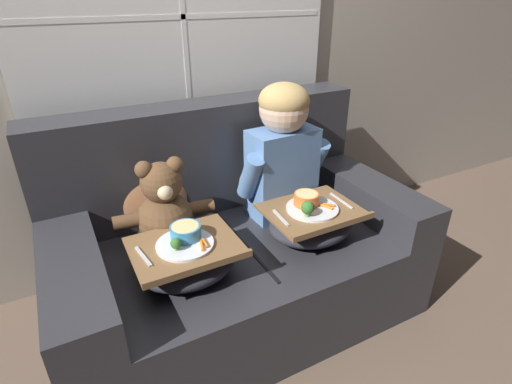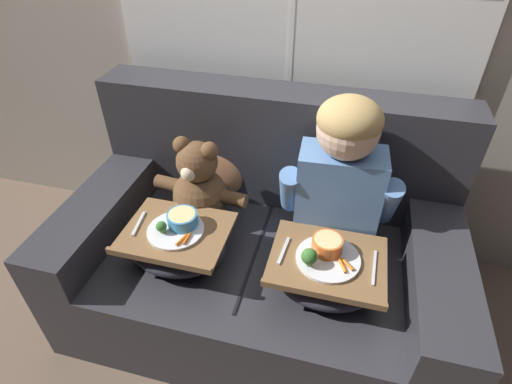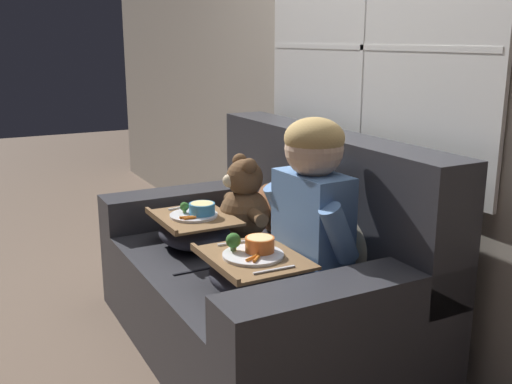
{
  "view_description": "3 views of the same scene",
  "coord_description": "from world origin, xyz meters",
  "px_view_note": "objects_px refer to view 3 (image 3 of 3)",
  "views": [
    {
      "loc": [
        -0.67,
        -1.44,
        1.48
      ],
      "look_at": [
        0.09,
        -0.01,
        0.65
      ],
      "focal_mm": 28.0,
      "sensor_mm": 36.0,
      "label": 1
    },
    {
      "loc": [
        0.3,
        -1.21,
        1.68
      ],
      "look_at": [
        -0.04,
        0.12,
        0.61
      ],
      "focal_mm": 28.0,
      "sensor_mm": 36.0,
      "label": 2
    },
    {
      "loc": [
        2.24,
        -1.17,
        1.39
      ],
      "look_at": [
        -0.04,
        0.04,
        0.73
      ],
      "focal_mm": 42.0,
      "sensor_mm": 36.0,
      "label": 3
    }
  ],
  "objects_px": {
    "lap_tray_child": "(253,272)",
    "throw_pillow_behind_teddy": "(277,198)",
    "throw_pillow_behind_child": "(349,231)",
    "child_figure": "(313,193)",
    "lap_tray_teddy": "(194,230)",
    "teddy_bear": "(244,204)",
    "couch": "(268,275)"
  },
  "relations": [
    {
      "from": "child_figure",
      "to": "lap_tray_child",
      "type": "height_order",
      "value": "child_figure"
    },
    {
      "from": "throw_pillow_behind_child",
      "to": "teddy_bear",
      "type": "relative_size",
      "value": 0.88
    },
    {
      "from": "throw_pillow_behind_child",
      "to": "child_figure",
      "type": "xyz_separation_m",
      "value": [
        0.0,
        -0.19,
        0.19
      ]
    },
    {
      "from": "couch",
      "to": "lap_tray_teddy",
      "type": "height_order",
      "value": "couch"
    },
    {
      "from": "throw_pillow_behind_child",
      "to": "lap_tray_teddy",
      "type": "height_order",
      "value": "throw_pillow_behind_child"
    },
    {
      "from": "child_figure",
      "to": "lap_tray_child",
      "type": "bearing_deg",
      "value": -90.24
    },
    {
      "from": "couch",
      "to": "child_figure",
      "type": "distance_m",
      "value": 0.55
    },
    {
      "from": "throw_pillow_behind_child",
      "to": "teddy_bear",
      "type": "height_order",
      "value": "teddy_bear"
    },
    {
      "from": "throw_pillow_behind_child",
      "to": "throw_pillow_behind_teddy",
      "type": "height_order",
      "value": "throw_pillow_behind_child"
    },
    {
      "from": "couch",
      "to": "lap_tray_child",
      "type": "xyz_separation_m",
      "value": [
        0.3,
        -0.24,
        0.17
      ]
    },
    {
      "from": "lap_tray_child",
      "to": "throw_pillow_behind_teddy",
      "type": "bearing_deg",
      "value": 143.14
    },
    {
      "from": "throw_pillow_behind_child",
      "to": "throw_pillow_behind_teddy",
      "type": "distance_m",
      "value": 0.61
    },
    {
      "from": "lap_tray_child",
      "to": "lap_tray_teddy",
      "type": "xyz_separation_m",
      "value": [
        -0.61,
        0.0,
        -0.0
      ]
    },
    {
      "from": "throw_pillow_behind_child",
      "to": "lap_tray_child",
      "type": "relative_size",
      "value": 0.93
    },
    {
      "from": "couch",
      "to": "lap_tray_teddy",
      "type": "bearing_deg",
      "value": -142.29
    },
    {
      "from": "throw_pillow_behind_child",
      "to": "lap_tray_teddy",
      "type": "bearing_deg",
      "value": -143.2
    },
    {
      "from": "throw_pillow_behind_child",
      "to": "couch",
      "type": "bearing_deg",
      "value": -144.13
    },
    {
      "from": "throw_pillow_behind_teddy",
      "to": "lap_tray_teddy",
      "type": "height_order",
      "value": "throw_pillow_behind_teddy"
    },
    {
      "from": "throw_pillow_behind_teddy",
      "to": "lap_tray_teddy",
      "type": "relative_size",
      "value": 0.89
    },
    {
      "from": "lap_tray_teddy",
      "to": "couch",
      "type": "bearing_deg",
      "value": 37.71
    },
    {
      "from": "child_figure",
      "to": "lap_tray_teddy",
      "type": "distance_m",
      "value": 0.73
    },
    {
      "from": "child_figure",
      "to": "lap_tray_teddy",
      "type": "relative_size",
      "value": 1.6
    },
    {
      "from": "throw_pillow_behind_child",
      "to": "throw_pillow_behind_teddy",
      "type": "bearing_deg",
      "value": 180.0
    },
    {
      "from": "teddy_bear",
      "to": "lap_tray_child",
      "type": "xyz_separation_m",
      "value": [
        0.61,
        -0.27,
        -0.09
      ]
    },
    {
      "from": "throw_pillow_behind_teddy",
      "to": "child_figure",
      "type": "relative_size",
      "value": 0.56
    },
    {
      "from": "teddy_bear",
      "to": "lap_tray_child",
      "type": "height_order",
      "value": "teddy_bear"
    },
    {
      "from": "couch",
      "to": "throw_pillow_behind_teddy",
      "type": "height_order",
      "value": "couch"
    },
    {
      "from": "throw_pillow_behind_teddy",
      "to": "lap_tray_child",
      "type": "bearing_deg",
      "value": -36.86
    },
    {
      "from": "throw_pillow_behind_child",
      "to": "child_figure",
      "type": "relative_size",
      "value": 0.59
    },
    {
      "from": "throw_pillow_behind_child",
      "to": "teddy_bear",
      "type": "distance_m",
      "value": 0.64
    },
    {
      "from": "child_figure",
      "to": "teddy_bear",
      "type": "bearing_deg",
      "value": -179.57
    },
    {
      "from": "teddy_bear",
      "to": "lap_tray_teddy",
      "type": "height_order",
      "value": "teddy_bear"
    }
  ]
}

